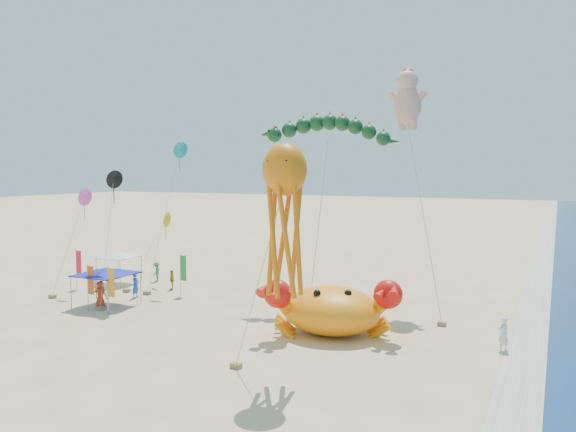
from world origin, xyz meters
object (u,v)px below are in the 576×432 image
(octopus_kite, at_px, (285,208))
(canopy_blue, at_px, (106,271))
(crab_inflatable, at_px, (331,309))
(cherub_kite, at_px, (408,98))
(canopy_white, at_px, (119,254))
(dragon_kite, at_px, (326,134))

(octopus_kite, height_order, canopy_blue, octopus_kite)
(crab_inflatable, xyz_separation_m, cherub_kite, (1.87, 9.51, 12.83))
(canopy_blue, distance_m, canopy_white, 7.83)
(canopy_blue, relative_size, canopy_white, 1.26)
(canopy_white, bearing_deg, cherub_kite, 9.32)
(octopus_kite, xyz_separation_m, canopy_white, (-21.61, 13.01, -5.27))
(dragon_kite, xyz_separation_m, octopus_kite, (3.53, -13.58, -4.08))
(dragon_kite, bearing_deg, crab_inflatable, -65.44)
(crab_inflatable, distance_m, cherub_kite, 16.08)
(crab_inflatable, distance_m, dragon_kite, 12.44)
(cherub_kite, bearing_deg, canopy_white, -170.68)
(cherub_kite, bearing_deg, crab_inflatable, -101.10)
(cherub_kite, height_order, octopus_kite, cherub_kite)
(dragon_kite, bearing_deg, canopy_white, -178.17)
(cherub_kite, distance_m, canopy_blue, 23.94)
(dragon_kite, distance_m, canopy_white, 20.37)
(crab_inflatable, distance_m, canopy_white, 21.78)
(crab_inflatable, bearing_deg, cherub_kite, 78.90)
(dragon_kite, bearing_deg, octopus_kite, -75.45)
(cherub_kite, relative_size, canopy_white, 5.38)
(canopy_blue, bearing_deg, dragon_kite, 27.11)
(canopy_white, bearing_deg, dragon_kite, 1.83)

